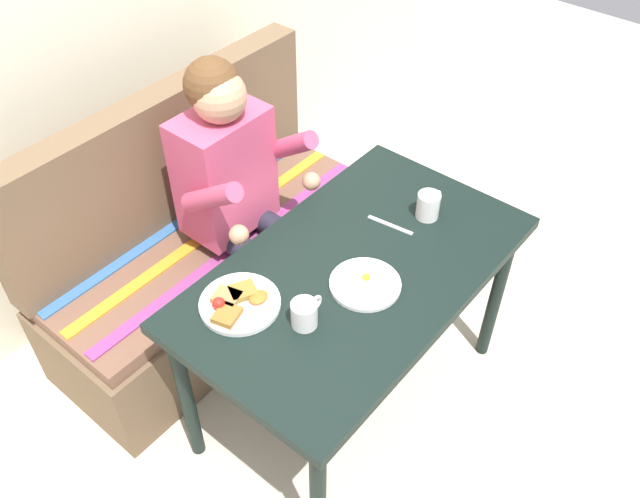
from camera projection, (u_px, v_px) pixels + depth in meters
name	position (u px, v px, depth m)	size (l,w,h in m)	color
ground_plane	(349.00, 396.00, 2.66)	(8.00, 8.00, 0.00)	beige
table	(355.00, 285.00, 2.21)	(1.20, 0.70, 0.73)	black
couch	(207.00, 251.00, 2.78)	(1.44, 0.56, 1.00)	brown
person	(238.00, 183.00, 2.45)	(0.45, 0.61, 1.21)	#C14669
plate_breakfast	(238.00, 303.00, 2.03)	(0.25, 0.25, 0.05)	white
plate_eggs	(365.00, 284.00, 2.09)	(0.23, 0.23, 0.04)	white
coffee_mug	(305.00, 313.00, 1.96)	(0.12, 0.08, 0.09)	white
coffee_mug_second	(429.00, 205.00, 2.30)	(0.12, 0.08, 0.10)	white
fork	(390.00, 225.00, 2.30)	(0.01, 0.17, 0.01)	silver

